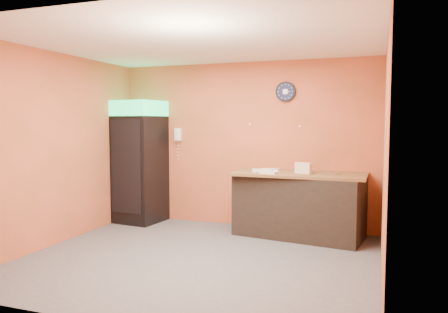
% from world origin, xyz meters
% --- Properties ---
extents(floor, '(4.50, 4.50, 0.00)m').
position_xyz_m(floor, '(0.00, 0.00, 0.00)').
color(floor, '#47474C').
rests_on(floor, ground).
extents(back_wall, '(4.50, 0.02, 2.80)m').
position_xyz_m(back_wall, '(0.00, 2.00, 1.40)').
color(back_wall, '#D45B3B').
rests_on(back_wall, floor).
extents(left_wall, '(0.02, 4.00, 2.80)m').
position_xyz_m(left_wall, '(-2.25, 0.00, 1.40)').
color(left_wall, '#D45B3B').
rests_on(left_wall, floor).
extents(right_wall, '(0.02, 4.00, 2.80)m').
position_xyz_m(right_wall, '(2.25, 0.00, 1.40)').
color(right_wall, '#D45B3B').
rests_on(right_wall, floor).
extents(ceiling, '(4.50, 4.00, 0.02)m').
position_xyz_m(ceiling, '(0.00, 0.00, 2.80)').
color(ceiling, white).
rests_on(ceiling, back_wall).
extents(beverage_cooler, '(0.84, 0.85, 2.16)m').
position_xyz_m(beverage_cooler, '(-1.84, 1.60, 1.06)').
color(beverage_cooler, black).
rests_on(beverage_cooler, floor).
extents(prep_counter, '(2.03, 1.13, 0.96)m').
position_xyz_m(prep_counter, '(1.03, 1.57, 0.48)').
color(prep_counter, black).
rests_on(prep_counter, floor).
extents(wall_clock, '(0.33, 0.06, 0.33)m').
position_xyz_m(wall_clock, '(0.71, 1.97, 2.29)').
color(wall_clock, black).
rests_on(wall_clock, back_wall).
extents(wall_phone, '(0.12, 0.11, 0.22)m').
position_xyz_m(wall_phone, '(-1.23, 1.95, 1.56)').
color(wall_phone, white).
rests_on(wall_phone, back_wall).
extents(butcher_paper, '(2.04, 0.99, 0.04)m').
position_xyz_m(butcher_paper, '(1.03, 1.57, 0.98)').
color(butcher_paper, olive).
rests_on(butcher_paper, prep_counter).
extents(sub_roll_stack, '(0.28, 0.18, 0.17)m').
position_xyz_m(sub_roll_stack, '(1.10, 1.49, 1.09)').
color(sub_roll_stack, beige).
rests_on(sub_roll_stack, butcher_paper).
extents(wrapped_sandwich_left, '(0.33, 0.18, 0.04)m').
position_xyz_m(wrapped_sandwich_left, '(0.45, 1.48, 1.03)').
color(wrapped_sandwich_left, silver).
rests_on(wrapped_sandwich_left, butcher_paper).
extents(wrapped_sandwich_mid, '(0.26, 0.13, 0.04)m').
position_xyz_m(wrapped_sandwich_mid, '(0.61, 1.26, 1.02)').
color(wrapped_sandwich_mid, silver).
rests_on(wrapped_sandwich_mid, butcher_paper).
extents(wrapped_sandwich_right, '(0.29, 0.21, 0.04)m').
position_xyz_m(wrapped_sandwich_right, '(0.54, 1.69, 1.02)').
color(wrapped_sandwich_right, silver).
rests_on(wrapped_sandwich_right, butcher_paper).
extents(kitchen_tool, '(0.05, 0.05, 0.05)m').
position_xyz_m(kitchen_tool, '(0.71, 1.58, 1.03)').
color(kitchen_tool, silver).
rests_on(kitchen_tool, butcher_paper).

